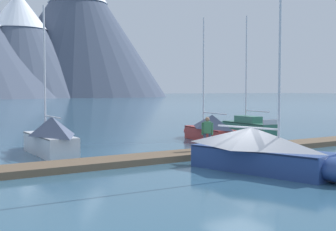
{
  "coord_description": "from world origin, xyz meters",
  "views": [
    {
      "loc": [
        -12.06,
        -14.91,
        3.37
      ],
      "look_at": [
        0.0,
        6.0,
        2.0
      ],
      "focal_mm": 48.68,
      "sensor_mm": 36.0,
      "label": 1
    }
  ],
  "objects_px": {
    "sailboat_far_berth": "(244,127)",
    "person_on_dock": "(207,131)",
    "sailboat_mid_dock_port": "(266,152)",
    "sailboat_mid_dock_starboard": "(209,128)",
    "sailboat_second_berth": "(48,136)"
  },
  "relations": [
    {
      "from": "sailboat_far_berth",
      "to": "person_on_dock",
      "type": "height_order",
      "value": "sailboat_far_berth"
    },
    {
      "from": "sailboat_mid_dock_port",
      "to": "sailboat_mid_dock_starboard",
      "type": "relative_size",
      "value": 1.1
    },
    {
      "from": "sailboat_far_berth",
      "to": "sailboat_mid_dock_port",
      "type": "bearing_deg",
      "value": -126.29
    },
    {
      "from": "sailboat_second_berth",
      "to": "sailboat_far_berth",
      "type": "height_order",
      "value": "sailboat_far_berth"
    },
    {
      "from": "person_on_dock",
      "to": "sailboat_mid_dock_port",
      "type": "bearing_deg",
      "value": -96.59
    },
    {
      "from": "sailboat_far_berth",
      "to": "person_on_dock",
      "type": "bearing_deg",
      "value": -138.67
    },
    {
      "from": "sailboat_mid_dock_port",
      "to": "person_on_dock",
      "type": "xyz_separation_m",
      "value": [
        0.57,
        4.98,
        0.41
      ]
    },
    {
      "from": "sailboat_mid_dock_port",
      "to": "person_on_dock",
      "type": "distance_m",
      "value": 5.02
    },
    {
      "from": "sailboat_mid_dock_port",
      "to": "sailboat_far_berth",
      "type": "relative_size",
      "value": 1.03
    },
    {
      "from": "sailboat_far_berth",
      "to": "sailboat_mid_dock_starboard",
      "type": "bearing_deg",
      "value": -157.13
    },
    {
      "from": "sailboat_second_berth",
      "to": "sailboat_far_berth",
      "type": "xyz_separation_m",
      "value": [
        15.5,
        2.93,
        -0.33
      ]
    },
    {
      "from": "sailboat_second_berth",
      "to": "person_on_dock",
      "type": "distance_m",
      "value": 8.29
    },
    {
      "from": "sailboat_mid_dock_port",
      "to": "sailboat_far_berth",
      "type": "bearing_deg",
      "value": 53.71
    },
    {
      "from": "sailboat_mid_dock_starboard",
      "to": "person_on_dock",
      "type": "relative_size",
      "value": 4.84
    },
    {
      "from": "sailboat_mid_dock_starboard",
      "to": "sailboat_mid_dock_port",
      "type": "bearing_deg",
      "value": -113.65
    }
  ]
}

